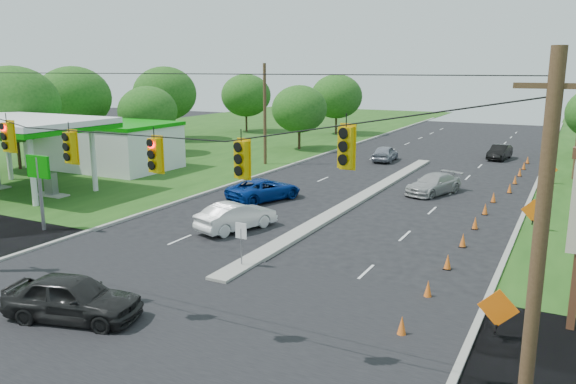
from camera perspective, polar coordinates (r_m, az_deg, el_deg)
The scene contains 38 objects.
ground at distance 20.42m, azimuth -13.91°, elevation -12.68°, with size 160.00×160.00×0.00m, color black.
grass_left at distance 54.91m, azimuth -23.88°, elevation 2.43°, with size 40.00×160.00×0.06m, color #1E4714.
cross_street at distance 20.42m, azimuth -13.91°, elevation -12.68°, with size 160.00×14.00×0.02m, color black.
curb_left at distance 49.93m, azimuth 0.07°, elevation 2.60°, with size 0.25×110.00×0.16m, color gray.
curb_right at distance 44.59m, azimuth 23.80°, elevation 0.33°, with size 0.25×110.00×0.16m, color gray.
median at distance 37.86m, azimuth 7.41°, elevation -0.70°, with size 1.00×34.00×0.18m, color gray.
median_sign at distance 24.38m, azimuth -4.78°, elevation -4.48°, with size 0.55×0.06×2.05m.
signal_span at distance 18.21m, azimuth -16.91°, elevation 0.58°, with size 25.60×0.32×9.00m.
utility_pole_far_left at distance 50.50m, azimuth -2.37°, elevation 7.85°, with size 0.28×0.28×9.00m, color #422D1C.
gas_station at distance 49.94m, azimuth -19.31°, elevation 4.89°, with size 18.40×19.70×5.20m.
cone_0 at distance 19.13m, azimuth 11.49°, elevation -13.18°, with size 0.32×0.32×0.70m, color orange.
cone_1 at distance 22.25m, azimuth 14.04°, elevation -9.55°, with size 0.32×0.32×0.70m, color orange.
cone_2 at distance 25.47m, azimuth 15.91°, elevation -6.81°, with size 0.32×0.32×0.70m, color orange.
cone_3 at distance 28.76m, azimuth 17.35°, elevation -4.69°, with size 0.32×0.32×0.70m, color orange.
cone_4 at distance 32.09m, azimuth 18.48°, elevation -3.00°, with size 0.32×0.32×0.70m, color orange.
cone_5 at distance 35.45m, azimuth 19.40°, elevation -1.64°, with size 0.32×0.32×0.70m, color orange.
cone_6 at distance 38.84m, azimuth 20.16°, elevation -0.50°, with size 0.32×0.32×0.70m, color orange.
cone_7 at distance 42.18m, azimuth 21.60°, elevation 0.37°, with size 0.32×0.32×0.70m, color orange.
cone_8 at distance 45.61m, azimuth 22.08°, elevation 1.18°, with size 0.32×0.32×0.70m, color orange.
cone_9 at distance 49.04m, azimuth 22.49°, elevation 1.88°, with size 0.32×0.32×0.70m, color orange.
cone_10 at distance 52.49m, azimuth 22.85°, elevation 2.49°, with size 0.32×0.32×0.70m, color orange.
cone_11 at distance 55.94m, azimuth 23.17°, elevation 3.02°, with size 0.32×0.32×0.70m, color orange.
work_sign_0 at distance 19.28m, azimuth 20.55°, elevation -11.13°, with size 1.27×0.58×1.37m.
work_sign_1 at distance 32.60m, azimuth 23.68°, elevation -1.83°, with size 1.27×0.58×1.37m.
work_sign_2 at distance 46.33m, azimuth 24.95°, elevation 2.03°, with size 1.27×0.58×1.37m.
tree_1 at distance 53.10m, azimuth -26.09°, elevation 8.00°, with size 7.56×7.56×8.82m.
tree_2 at distance 58.39m, azimuth -14.06°, elevation 7.95°, with size 5.88×5.88×6.86m.
tree_3 at distance 69.80m, azimuth -12.40°, elevation 9.73°, with size 7.56×7.56×8.82m.
tree_4 at distance 77.26m, azimuth -4.29°, elevation 9.76°, with size 6.72×6.72×7.84m.
tree_5 at distance 60.03m, azimuth 1.16°, elevation 8.43°, with size 5.88×5.88×6.86m.
tree_6 at distance 74.46m, azimuth 4.95°, elevation 9.65°, with size 6.72×6.72×7.84m.
tree_14 at distance 62.53m, azimuth -20.94°, elevation 8.93°, with size 7.56×7.56×8.82m.
black_sedan at distance 21.03m, azimuth -21.03°, elevation -10.00°, with size 1.92×4.76×1.62m, color black.
white_sedan at distance 30.34m, azimuth -5.26°, elevation -2.48°, with size 1.60×4.59×1.51m, color silver.
blue_pickup at distance 37.09m, azimuth -2.43°, elevation 0.27°, with size 2.40×5.21×1.45m, color navy.
silver_car_far at distance 40.16m, azimuth 14.56°, elevation 0.79°, with size 1.96×4.83×1.40m, color #A7A7A7.
silver_car_oncoming at distance 53.56m, azimuth 9.85°, elevation 3.89°, with size 1.75×4.34×1.48m, color gray.
dark_car_receding at distance 57.51m, azimuth 20.71°, elevation 3.80°, with size 1.47×4.21×1.39m, color black.
Camera 1 is at (12.50, -13.70, 8.55)m, focal length 35.00 mm.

